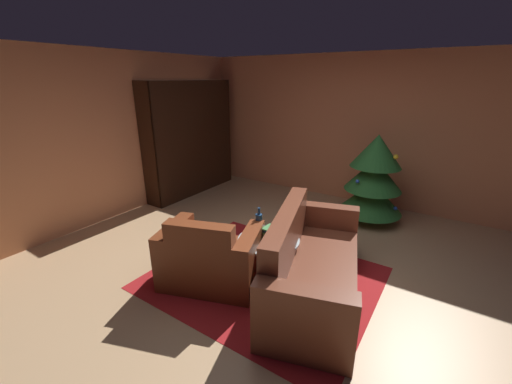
{
  "coord_description": "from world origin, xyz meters",
  "views": [
    {
      "loc": [
        1.44,
        -2.74,
        2.15
      ],
      "look_at": [
        -0.48,
        0.18,
        0.89
      ],
      "focal_mm": 22.25,
      "sensor_mm": 36.0,
      "label": 1
    }
  ],
  "objects_px": {
    "armchair_red": "(211,258)",
    "couch_red": "(310,267)",
    "bookshelf_unit": "(195,140)",
    "coffee_table": "(269,243)",
    "decorated_tree": "(374,178)",
    "book_stack_on_table": "(271,232)",
    "bottle_on_table": "(259,223)"
  },
  "relations": [
    {
      "from": "couch_red",
      "to": "bottle_on_table",
      "type": "bearing_deg",
      "value": 173.02
    },
    {
      "from": "coffee_table",
      "to": "decorated_tree",
      "type": "relative_size",
      "value": 0.5
    },
    {
      "from": "book_stack_on_table",
      "to": "couch_red",
      "type": "bearing_deg",
      "value": -7.13
    },
    {
      "from": "bookshelf_unit",
      "to": "coffee_table",
      "type": "relative_size",
      "value": 3.08
    },
    {
      "from": "bottle_on_table",
      "to": "decorated_tree",
      "type": "xyz_separation_m",
      "value": [
        0.74,
        2.1,
        0.12
      ]
    },
    {
      "from": "coffee_table",
      "to": "decorated_tree",
      "type": "distance_m",
      "value": 2.26
    },
    {
      "from": "armchair_red",
      "to": "decorated_tree",
      "type": "height_order",
      "value": "decorated_tree"
    },
    {
      "from": "armchair_red",
      "to": "couch_red",
      "type": "distance_m",
      "value": 1.07
    },
    {
      "from": "bookshelf_unit",
      "to": "book_stack_on_table",
      "type": "xyz_separation_m",
      "value": [
        2.76,
        -1.75,
        -0.48
      ]
    },
    {
      "from": "armchair_red",
      "to": "book_stack_on_table",
      "type": "distance_m",
      "value": 0.72
    },
    {
      "from": "coffee_table",
      "to": "bookshelf_unit",
      "type": "bearing_deg",
      "value": 146.84
    },
    {
      "from": "book_stack_on_table",
      "to": "armchair_red",
      "type": "bearing_deg",
      "value": -133.67
    },
    {
      "from": "armchair_red",
      "to": "couch_red",
      "type": "relative_size",
      "value": 0.59
    },
    {
      "from": "armchair_red",
      "to": "bottle_on_table",
      "type": "bearing_deg",
      "value": 60.31
    },
    {
      "from": "bookshelf_unit",
      "to": "couch_red",
      "type": "distance_m",
      "value": 3.81
    },
    {
      "from": "couch_red",
      "to": "book_stack_on_table",
      "type": "bearing_deg",
      "value": 172.87
    },
    {
      "from": "bookshelf_unit",
      "to": "decorated_tree",
      "type": "relative_size",
      "value": 1.54
    },
    {
      "from": "bookshelf_unit",
      "to": "couch_red",
      "type": "height_order",
      "value": "bookshelf_unit"
    },
    {
      "from": "armchair_red",
      "to": "bottle_on_table",
      "type": "relative_size",
      "value": 3.92
    },
    {
      "from": "couch_red",
      "to": "book_stack_on_table",
      "type": "distance_m",
      "value": 0.57
    },
    {
      "from": "couch_red",
      "to": "bottle_on_table",
      "type": "height_order",
      "value": "couch_red"
    },
    {
      "from": "book_stack_on_table",
      "to": "bottle_on_table",
      "type": "relative_size",
      "value": 0.71
    },
    {
      "from": "bookshelf_unit",
      "to": "decorated_tree",
      "type": "xyz_separation_m",
      "value": [
        3.32,
        0.37,
        -0.3
      ]
    },
    {
      "from": "armchair_red",
      "to": "couch_red",
      "type": "xyz_separation_m",
      "value": [
        0.98,
        0.43,
        0.0
      ]
    },
    {
      "from": "couch_red",
      "to": "book_stack_on_table",
      "type": "relative_size",
      "value": 9.37
    },
    {
      "from": "coffee_table",
      "to": "book_stack_on_table",
      "type": "distance_m",
      "value": 0.12
    },
    {
      "from": "armchair_red",
      "to": "coffee_table",
      "type": "distance_m",
      "value": 0.66
    },
    {
      "from": "armchair_red",
      "to": "decorated_tree",
      "type": "distance_m",
      "value": 2.84
    },
    {
      "from": "bookshelf_unit",
      "to": "bottle_on_table",
      "type": "distance_m",
      "value": 3.13
    },
    {
      "from": "coffee_table",
      "to": "decorated_tree",
      "type": "bearing_deg",
      "value": 75.55
    },
    {
      "from": "bottle_on_table",
      "to": "couch_red",
      "type": "bearing_deg",
      "value": -6.98
    },
    {
      "from": "bookshelf_unit",
      "to": "couch_red",
      "type": "relative_size",
      "value": 1.03
    }
  ]
}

